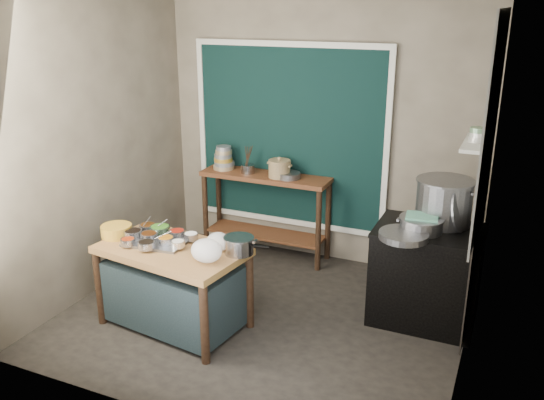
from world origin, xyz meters
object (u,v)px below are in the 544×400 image
at_px(back_counter, 266,215).
at_px(stove_block, 426,276).
at_px(prep_table, 174,287).
at_px(condiment_tray, 157,241).
at_px(utensil_cup, 248,169).
at_px(steamer, 421,224).
at_px(saucepan, 239,245).
at_px(yellow_basin, 116,231).
at_px(stock_pot, 444,202).
at_px(ceramic_crock, 279,170).

height_order(back_counter, stove_block, back_counter).
bearing_deg(back_counter, prep_table, -93.31).
bearing_deg(back_counter, condiment_tray, -99.38).
bearing_deg(utensil_cup, steamer, -21.37).
relative_size(saucepan, utensil_cup, 1.68).
bearing_deg(yellow_basin, stove_block, 20.76).
bearing_deg(steamer, stock_pot, 63.10).
xyz_separation_m(back_counter, yellow_basin, (-0.69, -1.71, 0.33)).
height_order(back_counter, stock_pot, stock_pot).
distance_m(stove_block, saucepan, 1.71).
height_order(stove_block, stock_pot, stock_pot).
relative_size(utensil_cup, stock_pot, 0.30).
xyz_separation_m(yellow_basin, stock_pot, (2.66, 1.16, 0.28)).
distance_m(prep_table, saucepan, 0.75).
distance_m(back_counter, stock_pot, 2.13).
height_order(prep_table, stove_block, stove_block).
distance_m(yellow_basin, stock_pot, 2.91).
bearing_deg(condiment_tray, yellow_basin, -176.01).
distance_m(back_counter, utensil_cup, 0.56).
bearing_deg(saucepan, condiment_tray, 178.91).
xyz_separation_m(stove_block, steamer, (-0.07, -0.09, 0.52)).
bearing_deg(back_counter, utensil_cup, -173.15).
xyz_separation_m(back_counter, condiment_tray, (-0.28, -1.68, 0.29)).
xyz_separation_m(utensil_cup, ceramic_crock, (0.38, -0.01, 0.04)).
relative_size(utensil_cup, ceramic_crock, 0.62).
xyz_separation_m(back_counter, ceramic_crock, (0.18, -0.04, 0.56)).
relative_size(condiment_tray, ceramic_crock, 2.07).
distance_m(condiment_tray, yellow_basin, 0.41).
relative_size(condiment_tray, saucepan, 1.98).
relative_size(prep_table, condiment_tray, 2.39).
height_order(stove_block, saucepan, saucepan).
distance_m(yellow_basin, utensil_cup, 1.77).
bearing_deg(utensil_cup, saucepan, -66.61).
height_order(condiment_tray, steamer, steamer).
height_order(prep_table, condiment_tray, condiment_tray).
relative_size(stove_block, saucepan, 3.40).
xyz_separation_m(prep_table, back_counter, (0.10, 1.73, 0.10)).
distance_m(prep_table, yellow_basin, 0.73).
distance_m(yellow_basin, ceramic_crock, 1.90).
relative_size(stock_pot, steamer, 1.34).
xyz_separation_m(stove_block, condiment_tray, (-2.18, -0.95, 0.34)).
relative_size(yellow_basin, stock_pot, 0.53).
distance_m(saucepan, steamer, 1.56).
distance_m(stove_block, ceramic_crock, 1.95).
distance_m(stock_pot, steamer, 0.33).
bearing_deg(utensil_cup, stove_block, -18.59).
bearing_deg(steamer, back_counter, 155.93).
xyz_separation_m(back_counter, stock_pot, (1.97, -0.55, 0.61)).
xyz_separation_m(stove_block, ceramic_crock, (-1.72, 0.69, 0.61)).
xyz_separation_m(stove_block, utensil_cup, (-2.10, 0.71, 0.57)).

